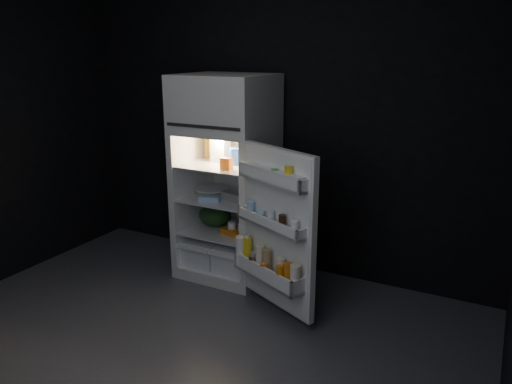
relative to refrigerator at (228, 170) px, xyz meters
The scene contains 17 objects.
floor 1.66m from the refrigerator, 76.65° to the right, with size 4.00×3.40×0.00m, color #4C4C51.
wall_back 0.63m from the refrigerator, 50.44° to the left, with size 4.00×0.00×2.70m, color black.
refrigerator is the anchor object (origin of this frame).
fridge_door 0.94m from the refrigerator, 36.64° to the right, with size 0.73×0.47×1.22m.
milk_jug 0.20m from the refrigerator, behind, with size 0.14×0.14×0.24m, color white.
mayo_jar 0.18m from the refrigerator, 19.55° to the right, with size 0.11×0.11×0.14m, color #204AB1.
jam_jar 0.23m from the refrigerator, ahead, with size 0.09×0.09×0.13m, color black.
amber_bottle 0.32m from the refrigerator, 160.12° to the left, with size 0.09×0.09×0.22m, color #B0741C.
small_carton 0.29m from the refrigerator, 60.87° to the right, with size 0.09×0.07×0.10m, color #CC5B18.
egg_carton 0.27m from the refrigerator, 34.75° to the right, with size 0.30×0.11×0.07m, color gray.
pie 0.27m from the refrigerator, behind, with size 0.27×0.27×0.04m, color #A18755.
flat_package 0.30m from the refrigerator, 105.67° to the right, with size 0.18×0.09×0.04m, color #8EB6DB.
wrapped_pkg 0.30m from the refrigerator, 24.41° to the left, with size 0.13×0.11×0.05m, color beige.
produce_bag 0.45m from the refrigerator, 167.82° to the right, with size 0.30×0.26×0.20m, color #193815.
yogurt_tray 0.55m from the refrigerator, 37.78° to the right, with size 0.28×0.15×0.05m, color #CE6A11.
small_can_red 0.54m from the refrigerator, 27.33° to the left, with size 0.07×0.07×0.09m, color #CE6A11.
small_can_silver 0.54m from the refrigerator, 12.69° to the left, with size 0.06×0.06×0.09m, color silver.
Camera 1 is at (1.89, -2.33, 1.99)m, focal length 35.00 mm.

